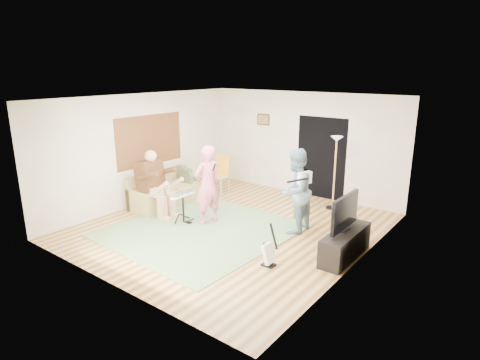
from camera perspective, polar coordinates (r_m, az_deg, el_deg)
name	(u,v)px	position (r m, az deg, el deg)	size (l,w,h in m)	color
floor	(232,227)	(8.64, -1.17, -6.64)	(6.00, 6.00, 0.00)	brown
walls	(231,165)	(8.22, -1.22, 2.10)	(5.50, 6.00, 2.70)	silver
ceiling	(231,98)	(8.01, -1.28, 11.53)	(6.00, 6.00, 0.00)	white
window_blinds	(150,140)	(10.21, -12.69, 5.54)	(2.05, 2.05, 0.00)	brown
doorway	(321,158)	(10.48, 11.45, 3.08)	(2.10, 2.10, 0.00)	black
picture_frame	(263,119)	(11.23, 3.35, 8.59)	(0.42, 0.03, 0.32)	#3F2314
area_rug	(201,230)	(8.47, -5.61, -7.11)	(3.34, 3.49, 0.02)	#5C7C4B
sofa	(165,193)	(10.18, -10.57, -1.85)	(0.80, 1.93, 0.78)	tan
drummer	(156,190)	(9.37, -11.82, -1.41)	(0.97, 0.54, 1.49)	#4E2B16
drum_kit	(183,209)	(8.85, -8.07, -4.17)	(0.37, 0.66, 0.68)	black
singer	(207,185)	(8.61, -4.65, -0.71)	(0.63, 0.41, 1.72)	#DE607E
microphone	(214,167)	(8.37, -3.69, 1.84)	(0.06, 0.06, 0.24)	black
guitarist	(295,191)	(8.18, 7.85, -1.59)	(0.85, 0.66, 1.74)	#6B889D
guitar_held	(305,178)	(8.00, 9.17, 0.30)	(0.12, 0.60, 0.26)	white
guitar_spare	(269,254)	(6.96, 4.17, -10.40)	(0.28, 0.26, 0.79)	black
torchiere_lamp	(335,160)	(9.66, 13.42, 2.83)	(0.31, 0.31, 1.76)	black
dining_chair	(220,180)	(10.82, -2.80, 0.00)	(0.46, 0.48, 1.01)	tan
tv_cabinet	(345,244)	(7.46, 14.74, -8.82)	(0.40, 1.40, 0.50)	black
television	(345,212)	(7.26, 14.70, -4.42)	(0.06, 1.00, 0.61)	black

